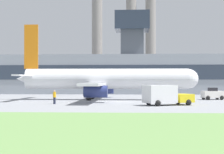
% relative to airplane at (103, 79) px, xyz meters
% --- Properties ---
extents(ground_plane, '(400.00, 400.00, 0.00)m').
position_rel_airplane_xyz_m(ground_plane, '(2.56, -4.80, -3.02)').
color(ground_plane, gray).
extents(terminal_building, '(65.06, 15.60, 18.19)m').
position_rel_airplane_xyz_m(terminal_building, '(2.67, 29.12, 1.57)').
color(terminal_building, '#8C939E').
rests_on(terminal_building, ground_plane).
extents(smokestack_left, '(3.93, 3.93, 41.79)m').
position_rel_airplane_xyz_m(smokestack_left, '(-7.48, 64.73, 18.03)').
color(smokestack_left, gray).
rests_on(smokestack_left, ground_plane).
extents(smokestack_right, '(3.85, 3.85, 34.21)m').
position_rel_airplane_xyz_m(smokestack_right, '(3.49, 67.87, 14.24)').
color(smokestack_right, gray).
rests_on(smokestack_right, ground_plane).
extents(smokestack_far, '(3.86, 3.86, 34.47)m').
position_rel_airplane_xyz_m(smokestack_far, '(9.90, 68.20, 14.37)').
color(smokestack_far, gray).
rests_on(smokestack_far, ground_plane).
extents(airplane, '(27.16, 26.31, 11.29)m').
position_rel_airplane_xyz_m(airplane, '(0.00, 0.00, 0.00)').
color(airplane, silver).
rests_on(airplane, ground_plane).
extents(pushback_tug, '(3.34, 2.77, 1.80)m').
position_rel_airplane_xyz_m(pushback_tug, '(16.32, 1.47, -2.23)').
color(pushback_tug, white).
rests_on(pushback_tug, ground_plane).
extents(baggage_truck, '(6.13, 4.49, 2.33)m').
position_rel_airplane_xyz_m(baggage_truck, '(8.15, -11.89, -1.87)').
color(baggage_truck, yellow).
rests_on(baggage_truck, ground_plane).
extents(ground_crew_person, '(0.46, 0.46, 1.68)m').
position_rel_airplane_xyz_m(ground_crew_person, '(-5.12, -10.30, -2.16)').
color(ground_crew_person, '#23283D').
rests_on(ground_crew_person, ground_plane).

